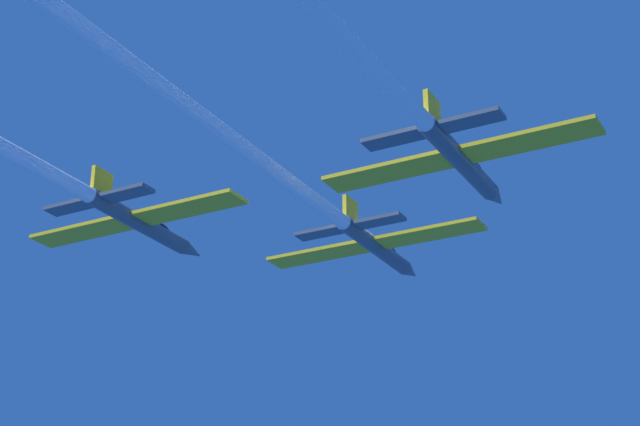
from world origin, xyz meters
TOP-DOWN VIEW (x-y plane):
  - jet_lead at (0.08, -12.63)m, footprint 14.96×45.91m
  - jet_left_wing at (-10.48, -22.62)m, footprint 14.96×42.93m
  - jet_right_wing at (10.13, -22.39)m, footprint 14.96×43.39m

SIDE VIEW (x-z plane):
  - jet_right_wing at x=10.13m, z-range -1.21..1.27m
  - jet_left_wing at x=-10.48m, z-range -0.86..1.62m
  - jet_lead at x=0.08m, z-range -0.50..1.98m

